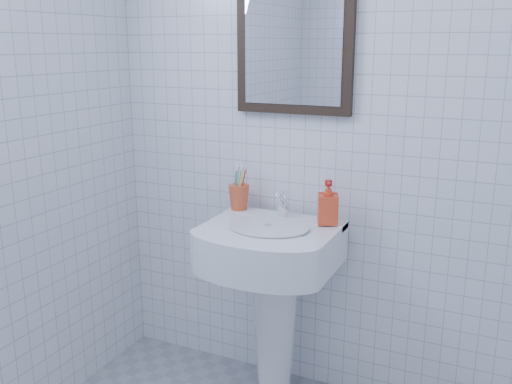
% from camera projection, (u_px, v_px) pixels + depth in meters
% --- Properties ---
extents(wall_back, '(2.20, 0.02, 2.50)m').
position_uv_depth(wall_back, '(354.00, 114.00, 2.29)').
color(wall_back, white).
rests_on(wall_back, ground).
extents(washbasin, '(0.53, 0.39, 0.82)m').
position_uv_depth(washbasin, '(273.00, 283.00, 2.38)').
color(washbasin, white).
rests_on(washbasin, ground).
extents(faucet, '(0.05, 0.10, 0.12)m').
position_uv_depth(faucet, '(283.00, 206.00, 2.39)').
color(faucet, white).
rests_on(faucet, washbasin).
extents(toothbrush_cup, '(0.10, 0.10, 0.11)m').
position_uv_depth(toothbrush_cup, '(239.00, 197.00, 2.50)').
color(toothbrush_cup, '#D75028').
rests_on(toothbrush_cup, washbasin).
extents(soap_dispenser, '(0.10, 0.11, 0.18)m').
position_uv_depth(soap_dispenser, '(328.00, 202.00, 2.30)').
color(soap_dispenser, red).
rests_on(soap_dispenser, washbasin).
extents(wall_mirror, '(0.50, 0.04, 0.62)m').
position_uv_depth(wall_mirror, '(294.00, 37.00, 2.30)').
color(wall_mirror, black).
rests_on(wall_mirror, wall_back).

